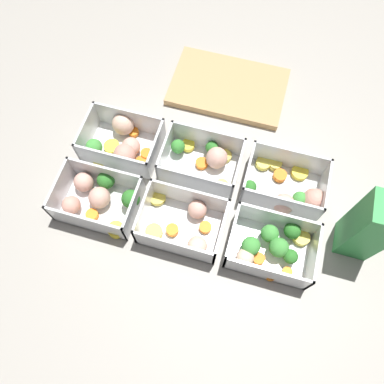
{
  "coord_description": "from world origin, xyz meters",
  "views": [
    {
      "loc": [
        0.09,
        -0.31,
        0.76
      ],
      "look_at": [
        0.0,
        0.0,
        0.03
      ],
      "focal_mm": 35.0,
      "sensor_mm": 36.0,
      "label": 1
    }
  ],
  "objects_px": {
    "container_near_right": "(271,246)",
    "container_far_right": "(288,189)",
    "container_near_left": "(99,197)",
    "container_far_left": "(122,143)",
    "container_near_center": "(184,224)",
    "container_far_center": "(204,160)",
    "juice_carton": "(369,227)"
  },
  "relations": [
    {
      "from": "container_near_left",
      "to": "container_near_right",
      "type": "bearing_deg",
      "value": -0.75
    },
    {
      "from": "container_near_center",
      "to": "container_far_right",
      "type": "distance_m",
      "value": 0.24
    },
    {
      "from": "juice_carton",
      "to": "container_near_center",
      "type": "bearing_deg",
      "value": -169.08
    },
    {
      "from": "container_near_center",
      "to": "container_far_center",
      "type": "relative_size",
      "value": 1.06
    },
    {
      "from": "container_near_center",
      "to": "container_near_right",
      "type": "xyz_separation_m",
      "value": [
        0.18,
        0.0,
        0.0
      ]
    },
    {
      "from": "container_far_left",
      "to": "container_far_right",
      "type": "height_order",
      "value": "same"
    },
    {
      "from": "container_far_left",
      "to": "container_far_center",
      "type": "relative_size",
      "value": 1.0
    },
    {
      "from": "container_near_center",
      "to": "container_far_center",
      "type": "height_order",
      "value": "same"
    },
    {
      "from": "container_far_left",
      "to": "container_far_right",
      "type": "distance_m",
      "value": 0.38
    },
    {
      "from": "container_far_left",
      "to": "container_near_center",
      "type": "bearing_deg",
      "value": -37.47
    },
    {
      "from": "container_far_left",
      "to": "juice_carton",
      "type": "distance_m",
      "value": 0.54
    },
    {
      "from": "container_near_right",
      "to": "container_far_right",
      "type": "relative_size",
      "value": 0.92
    },
    {
      "from": "container_far_right",
      "to": "container_near_right",
      "type": "bearing_deg",
      "value": -95.1
    },
    {
      "from": "container_near_left",
      "to": "container_near_right",
      "type": "xyz_separation_m",
      "value": [
        0.37,
        -0.0,
        0.0
      ]
    },
    {
      "from": "container_near_left",
      "to": "container_far_center",
      "type": "height_order",
      "value": "same"
    },
    {
      "from": "container_far_left",
      "to": "container_near_left",
      "type": "bearing_deg",
      "value": -90.0
    },
    {
      "from": "container_near_right",
      "to": "container_far_left",
      "type": "distance_m",
      "value": 0.4
    },
    {
      "from": "container_near_left",
      "to": "container_near_center",
      "type": "distance_m",
      "value": 0.19
    },
    {
      "from": "container_far_center",
      "to": "container_near_left",
      "type": "bearing_deg",
      "value": -141.99
    },
    {
      "from": "container_near_left",
      "to": "container_far_right",
      "type": "xyz_separation_m",
      "value": [
        0.38,
        0.13,
        -0.0
      ]
    },
    {
      "from": "container_near_left",
      "to": "container_far_left",
      "type": "height_order",
      "value": "same"
    },
    {
      "from": "container_far_left",
      "to": "container_far_right",
      "type": "bearing_deg",
      "value": -1.49
    },
    {
      "from": "container_far_center",
      "to": "container_far_right",
      "type": "xyz_separation_m",
      "value": [
        0.19,
        -0.02,
        -0.0
      ]
    },
    {
      "from": "container_near_center",
      "to": "container_near_right",
      "type": "bearing_deg",
      "value": 0.53
    },
    {
      "from": "container_near_left",
      "to": "container_near_right",
      "type": "distance_m",
      "value": 0.37
    },
    {
      "from": "container_near_left",
      "to": "juice_carton",
      "type": "distance_m",
      "value": 0.54
    },
    {
      "from": "container_near_right",
      "to": "juice_carton",
      "type": "xyz_separation_m",
      "value": [
        0.16,
        0.06,
        0.07
      ]
    },
    {
      "from": "container_near_center",
      "to": "juice_carton",
      "type": "bearing_deg",
      "value": 10.92
    },
    {
      "from": "container_far_center",
      "to": "container_far_right",
      "type": "distance_m",
      "value": 0.19
    },
    {
      "from": "container_far_center",
      "to": "juice_carton",
      "type": "distance_m",
      "value": 0.36
    },
    {
      "from": "container_near_left",
      "to": "container_far_right",
      "type": "relative_size",
      "value": 0.93
    },
    {
      "from": "container_near_left",
      "to": "container_far_center",
      "type": "xyz_separation_m",
      "value": [
        0.19,
        0.15,
        -0.0
      ]
    }
  ]
}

